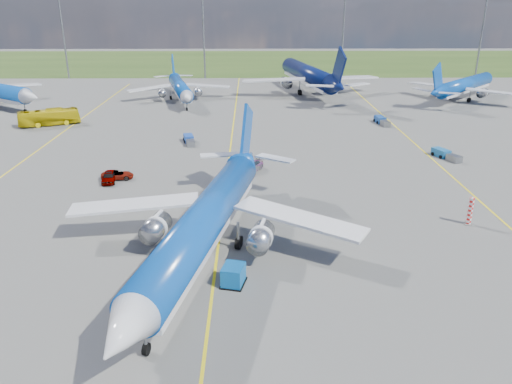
{
  "coord_description": "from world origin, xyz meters",
  "views": [
    {
      "loc": [
        3.1,
        -39.27,
        22.24
      ],
      "look_at": [
        3.69,
        7.36,
        4.0
      ],
      "focal_mm": 35.0,
      "sensor_mm": 36.0,
      "label": 1
    }
  ],
  "objects_px": {
    "bg_jet_nnw": "(181,101)",
    "bg_jet_ne": "(463,99)",
    "warning_post": "(470,211)",
    "baggage_tug_e": "(382,121)",
    "bg_jet_n": "(307,92)",
    "service_car_b": "(117,175)",
    "apron_bus": "(49,117)",
    "main_airliner": "(206,258)",
    "baggage_tug_c": "(189,140)",
    "service_car_a": "(109,177)",
    "service_car_c": "(250,166)",
    "uld_container": "(233,275)",
    "baggage_tug_w": "(445,155)"
  },
  "relations": [
    {
      "from": "bg_jet_nnw",
      "to": "bg_jet_ne",
      "type": "height_order",
      "value": "bg_jet_ne"
    },
    {
      "from": "warning_post",
      "to": "baggage_tug_e",
      "type": "bearing_deg",
      "value": 87.5
    },
    {
      "from": "bg_jet_n",
      "to": "service_car_b",
      "type": "height_order",
      "value": "bg_jet_n"
    },
    {
      "from": "apron_bus",
      "to": "baggage_tug_e",
      "type": "bearing_deg",
      "value": -113.0
    },
    {
      "from": "bg_jet_n",
      "to": "main_airliner",
      "type": "bearing_deg",
      "value": 66.55
    },
    {
      "from": "bg_jet_n",
      "to": "baggage_tug_e",
      "type": "xyz_separation_m",
      "value": [
        10.33,
        -33.67,
        0.56
      ]
    },
    {
      "from": "main_airliner",
      "to": "baggage_tug_c",
      "type": "relative_size",
      "value": 7.75
    },
    {
      "from": "bg_jet_n",
      "to": "main_airliner",
      "type": "height_order",
      "value": "bg_jet_n"
    },
    {
      "from": "bg_jet_ne",
      "to": "baggage_tug_e",
      "type": "relative_size",
      "value": 6.69
    },
    {
      "from": "service_car_a",
      "to": "service_car_c",
      "type": "relative_size",
      "value": 0.81
    },
    {
      "from": "main_airliner",
      "to": "apron_bus",
      "type": "relative_size",
      "value": 3.7
    },
    {
      "from": "baggage_tug_c",
      "to": "apron_bus",
      "type": "bearing_deg",
      "value": 142.46
    },
    {
      "from": "bg_jet_n",
      "to": "service_car_c",
      "type": "relative_size",
      "value": 9.59
    },
    {
      "from": "bg_jet_nnw",
      "to": "main_airliner",
      "type": "distance_m",
      "value": 75.52
    },
    {
      "from": "service_car_a",
      "to": "baggage_tug_e",
      "type": "distance_m",
      "value": 53.12
    },
    {
      "from": "service_car_a",
      "to": "baggage_tug_c",
      "type": "distance_m",
      "value": 20.08
    },
    {
      "from": "bg_jet_ne",
      "to": "service_car_c",
      "type": "distance_m",
      "value": 71.57
    },
    {
      "from": "uld_container",
      "to": "service_car_c",
      "type": "xyz_separation_m",
      "value": [
        1.45,
        28.72,
        -0.1
      ]
    },
    {
      "from": "baggage_tug_w",
      "to": "baggage_tug_e",
      "type": "xyz_separation_m",
      "value": [
        -4.08,
        21.6,
        0.02
      ]
    },
    {
      "from": "bg_jet_ne",
      "to": "main_airliner",
      "type": "relative_size",
      "value": 0.9
    },
    {
      "from": "service_car_c",
      "to": "bg_jet_nnw",
      "type": "bearing_deg",
      "value": 136.44
    },
    {
      "from": "bg_jet_n",
      "to": "uld_container",
      "type": "xyz_separation_m",
      "value": [
        -15.95,
        -89.64,
        0.83
      ]
    },
    {
      "from": "baggage_tug_c",
      "to": "baggage_tug_w",
      "type": "bearing_deg",
      "value": -25.62
    },
    {
      "from": "bg_jet_n",
      "to": "baggage_tug_w",
      "type": "bearing_deg",
      "value": 93.48
    },
    {
      "from": "warning_post",
      "to": "main_airliner",
      "type": "bearing_deg",
      "value": -165.43
    },
    {
      "from": "apron_bus",
      "to": "baggage_tug_w",
      "type": "bearing_deg",
      "value": -131.12
    },
    {
      "from": "baggage_tug_e",
      "to": "baggage_tug_c",
      "type": "bearing_deg",
      "value": -166.02
    },
    {
      "from": "service_car_b",
      "to": "service_car_c",
      "type": "distance_m",
      "value": 17.65
    },
    {
      "from": "service_car_a",
      "to": "uld_container",
      "type": "bearing_deg",
      "value": -63.14
    },
    {
      "from": "main_airliner",
      "to": "bg_jet_nnw",
      "type": "bearing_deg",
      "value": 111.29
    },
    {
      "from": "baggage_tug_w",
      "to": "uld_container",
      "type": "bearing_deg",
      "value": -153.59
    },
    {
      "from": "service_car_a",
      "to": "main_airliner",
      "type": "bearing_deg",
      "value": -62.65
    },
    {
      "from": "warning_post",
      "to": "baggage_tug_c",
      "type": "relative_size",
      "value": 0.58
    },
    {
      "from": "bg_jet_nnw",
      "to": "main_airliner",
      "type": "relative_size",
      "value": 0.83
    },
    {
      "from": "bg_jet_ne",
      "to": "baggage_tug_e",
      "type": "height_order",
      "value": "bg_jet_ne"
    },
    {
      "from": "warning_post",
      "to": "baggage_tug_e",
      "type": "relative_size",
      "value": 0.55
    },
    {
      "from": "uld_container",
      "to": "bg_jet_ne",
      "type": "bearing_deg",
      "value": 70.8
    },
    {
      "from": "bg_jet_n",
      "to": "uld_container",
      "type": "distance_m",
      "value": 91.05
    },
    {
      "from": "main_airliner",
      "to": "baggage_tug_w",
      "type": "distance_m",
      "value": 44.64
    },
    {
      "from": "bg_jet_n",
      "to": "baggage_tug_e",
      "type": "height_order",
      "value": "bg_jet_n"
    },
    {
      "from": "service_car_b",
      "to": "baggage_tug_c",
      "type": "height_order",
      "value": "service_car_b"
    },
    {
      "from": "warning_post",
      "to": "main_airliner",
      "type": "height_order",
      "value": "main_airliner"
    },
    {
      "from": "bg_jet_nnw",
      "to": "main_airliner",
      "type": "height_order",
      "value": "main_airliner"
    },
    {
      "from": "bg_jet_ne",
      "to": "uld_container",
      "type": "relative_size",
      "value": 17.45
    },
    {
      "from": "main_airliner",
      "to": "baggage_tug_e",
      "type": "relative_size",
      "value": 7.43
    },
    {
      "from": "bg_jet_ne",
      "to": "apron_bus",
      "type": "bearing_deg",
      "value": 59.34
    },
    {
      "from": "service_car_c",
      "to": "warning_post",
      "type": "bearing_deg",
      "value": -8.34
    },
    {
      "from": "service_car_b",
      "to": "service_car_c",
      "type": "relative_size",
      "value": 0.82
    },
    {
      "from": "bg_jet_n",
      "to": "baggage_tug_c",
      "type": "height_order",
      "value": "bg_jet_n"
    },
    {
      "from": "baggage_tug_e",
      "to": "bg_jet_ne",
      "type": "bearing_deg",
      "value": 37.44
    }
  ]
}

